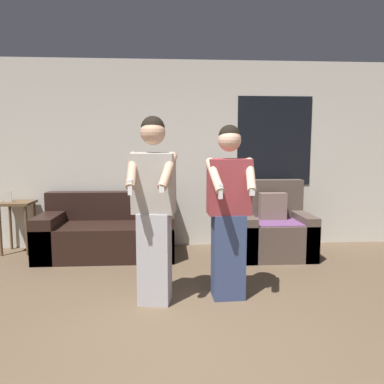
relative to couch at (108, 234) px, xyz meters
name	(u,v)px	position (x,y,z in m)	size (l,w,h in m)	color
ground_plane	(205,374)	(1.04, -2.77, -0.30)	(14.00, 14.00, 0.00)	brown
wall_back	(185,155)	(1.06, 0.48, 1.06)	(6.97, 0.07, 2.70)	beige
couch	(108,234)	(0.00, 0.00, 0.00)	(1.78, 0.89, 0.83)	black
armchair	(272,230)	(2.23, -0.12, 0.04)	(0.97, 0.84, 1.01)	brown
side_table	(17,212)	(-1.27, 0.21, 0.28)	(0.43, 0.41, 0.87)	brown
person_left	(154,208)	(0.68, -1.62, 0.61)	(0.45, 0.51, 1.74)	#B2B2B7
person_right	(229,211)	(1.39, -1.54, 0.56)	(0.47, 0.47, 1.67)	#384770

